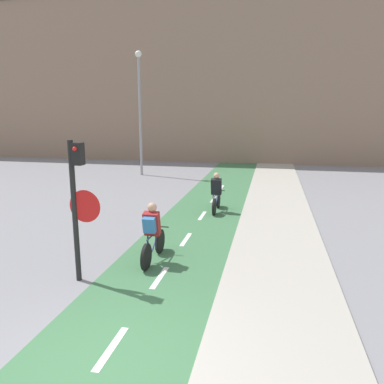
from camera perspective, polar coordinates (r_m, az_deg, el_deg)
ground_plane at (r=5.84m, az=-14.37°, el=-24.96°), size 120.00×120.00×0.00m
bike_lane at (r=5.83m, az=-14.35°, el=-24.84°), size 2.59×60.00×0.02m
building_row_background at (r=28.73m, az=7.87°, el=16.97°), size 60.00×5.20×11.98m
traffic_light_pole at (r=7.87m, az=-17.06°, el=-0.54°), size 0.67×0.25×2.95m
street_lamp_far at (r=21.20m, az=-7.97°, el=13.62°), size 0.36×0.36×6.70m
cyclist_near at (r=8.84m, az=-6.06°, el=-6.34°), size 0.46×1.68×1.44m
cyclist_far at (r=13.25m, az=3.74°, el=-0.29°), size 0.46×1.62×1.41m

